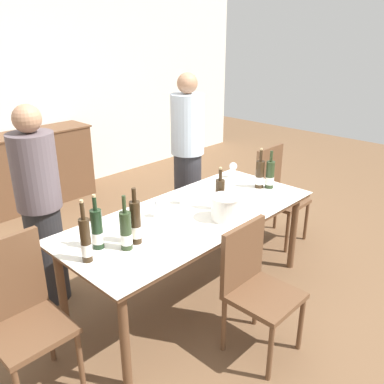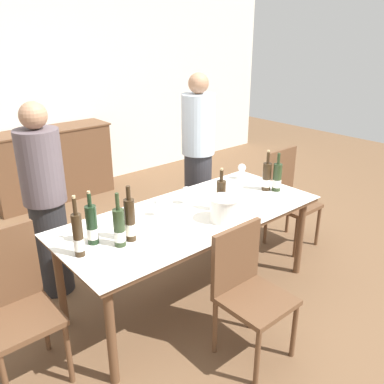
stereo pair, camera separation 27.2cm
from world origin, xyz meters
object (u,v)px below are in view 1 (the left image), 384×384
Objects in this scene: dining_table at (192,221)px; person_guest_left at (188,159)px; wine_glass_0 at (233,167)px; chair_right_end at (276,189)px; wine_bottle_1 at (136,223)px; ice_bucket at (225,207)px; wine_bottle_4 at (260,175)px; wine_bottle_6 at (220,195)px; wine_bottle_5 at (86,241)px; chair_left_end at (20,310)px; wine_glass_2 at (159,204)px; wine_bottle_3 at (270,175)px; person_host at (41,209)px; wine_glass_1 at (184,192)px; wine_bottle_2 at (126,232)px; chair_near_front at (255,281)px; wine_bottle_0 at (97,230)px; sideboard_cabinet at (32,169)px.

person_guest_left reaches higher than dining_table.
chair_right_end reaches higher than wine_glass_0.
wine_bottle_1 is at bearing -175.46° from dining_table.
ice_bucket is 0.61× the size of wine_bottle_4.
person_guest_left is at bearing 58.09° from wine_bottle_6.
person_guest_left is (1.70, 0.80, -0.04)m from wine_bottle_5.
wine_bottle_5 is 1.16× the size of wine_bottle_6.
wine_bottle_6 is (0.21, -0.10, 0.18)m from dining_table.
chair_right_end is 0.98× the size of chair_left_end.
wine_glass_2 is 0.15× the size of chair_right_end.
person_host reaches higher than wine_bottle_3.
dining_table is at bearing 113.38° from ice_bucket.
wine_bottle_3 is 1.12m from wine_glass_2.
wine_glass_1 is 0.91m from person_guest_left.
wine_bottle_1 is at bearing -161.55° from wine_glass_1.
dining_table is 0.93m from wine_glass_0.
chair_near_front is (0.56, -0.62, -0.36)m from wine_bottle_2.
ice_bucket is 0.14× the size of person_host.
wine_bottle_4 reaches higher than wine_bottle_6.
person_guest_left is (2.10, 0.70, 0.29)m from chair_left_end.
person_host reaches higher than wine_bottle_5.
wine_glass_0 is at bearing 12.83° from wine_bottle_2.
wine_bottle_4 is (1.40, -0.00, -0.02)m from wine_bottle_1.
wine_glass_1 is (-0.11, 0.28, -0.02)m from wine_bottle_6.
wine_bottle_0 is 1.00× the size of wine_bottle_2.
wine_glass_2 is at bearing 129.79° from ice_bucket.
wine_bottle_1 reaches higher than ice_bucket.
wine_bottle_5 reaches higher than wine_bottle_0.
person_guest_left reaches higher than wine_glass_2.
wine_bottle_0 is 1.08m from chair_near_front.
wine_bottle_0 reaches higher than dining_table.
wine_bottle_5 is 2.30m from chair_right_end.
wine_bottle_6 is at bearing -175.15° from wine_bottle_4.
chair_near_front is (-0.99, -0.57, -0.35)m from wine_bottle_3.
wine_bottle_4 is 1.05m from wine_glass_2.
wine_bottle_4 is at bearing 0.62° from wine_bottle_2.
ice_bucket is 0.93m from wine_glass_0.
sideboard_cabinet is at bearing 84.98° from wine_glass_2.
dining_table is 2.16× the size of chair_right_end.
wine_bottle_3 is 0.67m from wine_bottle_6.
wine_bottle_1 is at bearing -102.12° from sideboard_cabinet.
wine_glass_0 is at bearing 91.47° from wine_bottle_3.
wine_bottle_1 is 2.66× the size of wine_glass_1.
wine_bottle_1 reaches higher than wine_glass_1.
wine_bottle_1 is 2.61× the size of wine_glass_0.
ice_bucket is 1.40m from person_host.
person_guest_left reaches higher than wine_bottle_4.
person_host is (-0.69, 1.50, 0.28)m from chair_near_front.
sideboard_cabinet is at bearing 106.06° from wine_bottle_4.
wine_bottle_0 is 1.62m from wine_bottle_4.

